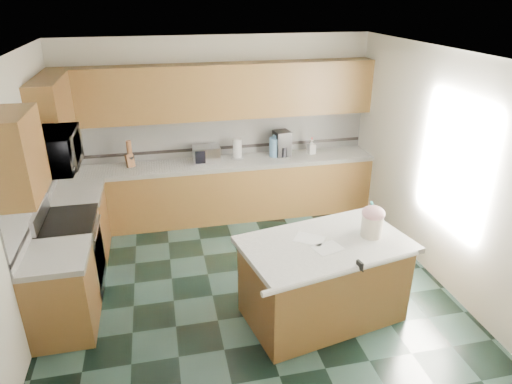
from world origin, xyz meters
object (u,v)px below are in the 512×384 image
object	(u,v)px
treat_jar	(372,226)
island_base	(323,282)
toaster_oven	(207,154)
knife_block	(130,161)
soap_bottle_island	(370,216)
island_top	(326,245)
coffee_maker	(282,143)

from	to	relation	value
treat_jar	island_base	bearing A→B (deg)	-152.86
treat_jar	toaster_oven	distance (m)	2.97
island_base	knife_block	world-z (taller)	knife_block
island_base	toaster_oven	xyz separation A→B (m)	(-0.91, 2.64, 0.61)
treat_jar	knife_block	distance (m)	3.63
island_base	knife_block	xyz separation A→B (m)	(-2.01, 2.64, 0.59)
soap_bottle_island	toaster_oven	xyz separation A→B (m)	(-1.44, 2.50, -0.05)
island_top	coffee_maker	distance (m)	2.70
treat_jar	soap_bottle_island	size ratio (longest dim) A/B	0.69
knife_block	coffee_maker	xyz separation A→B (m)	(2.28, 0.03, 0.10)
knife_block	coffee_maker	bearing A→B (deg)	-21.06
treat_jar	coffee_maker	world-z (taller)	coffee_maker
island_base	island_top	bearing A→B (deg)	0.00
island_base	soap_bottle_island	world-z (taller)	soap_bottle_island
island_top	soap_bottle_island	world-z (taller)	soap_bottle_island
island_top	coffee_maker	world-z (taller)	coffee_maker
island_top	toaster_oven	world-z (taller)	toaster_oven
island_base	soap_bottle_island	size ratio (longest dim) A/B	4.84
soap_bottle_island	knife_block	size ratio (longest dim) A/B	1.73
treat_jar	coffee_maker	size ratio (longest dim) A/B	0.59
toaster_oven	treat_jar	bearing A→B (deg)	-59.68
toaster_oven	knife_block	bearing A→B (deg)	-178.01
island_top	soap_bottle_island	xyz separation A→B (m)	(0.54, 0.14, 0.19)
island_top	coffee_maker	bearing A→B (deg)	73.00
island_base	treat_jar	distance (m)	0.79
island_top	knife_block	bearing A→B (deg)	115.95
island_base	coffee_maker	xyz separation A→B (m)	(0.26, 2.67, 0.68)
knife_block	island_base	bearing A→B (deg)	-74.50
island_base	treat_jar	xyz separation A→B (m)	(0.51, 0.03, 0.60)
island_base	knife_block	distance (m)	3.37
knife_block	toaster_oven	world-z (taller)	toaster_oven
island_base	knife_block	bearing A→B (deg)	115.95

